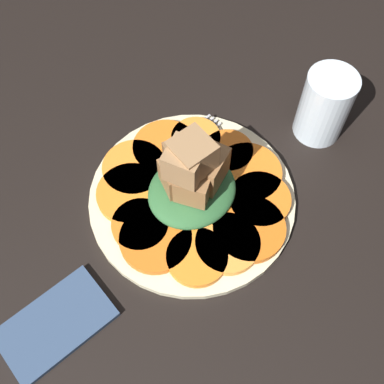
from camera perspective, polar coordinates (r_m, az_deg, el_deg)
table_slab at (r=63.25cm, az=0.00°, el=-1.38°), size 120.00×120.00×2.00cm
plate at (r=61.91cm, az=0.00°, el=-0.72°), size 26.42×26.42×1.05cm
carrot_slice_0 at (r=59.18cm, az=6.77°, el=-4.30°), size 8.96×8.96×1.01cm
carrot_slice_1 at (r=61.15cm, az=8.02°, el=-0.92°), size 7.86×7.86×1.01cm
carrot_slice_2 at (r=62.95cm, az=6.58°, el=2.26°), size 8.96×8.96×1.01cm
carrot_slice_3 at (r=64.54cm, az=4.30°, el=4.81°), size 6.67×6.67×1.01cm
carrot_slice_4 at (r=65.57cm, az=0.46°, el=6.35°), size 6.71×6.71×1.01cm
carrot_slice_5 at (r=64.80cm, az=-3.17°, el=5.26°), size 8.76×8.76×1.01cm
carrot_slice_6 at (r=63.40cm, az=-6.85°, el=2.85°), size 8.38×8.38×1.01cm
carrot_slice_7 at (r=61.47cm, az=-7.29°, el=-0.20°), size 8.68×8.68×1.01cm
carrot_slice_8 at (r=59.30cm, az=-6.16°, el=-3.92°), size 7.04×7.04×1.01cm
carrot_slice_9 at (r=58.36cm, az=-4.32°, el=-5.57°), size 8.83×8.83×1.01cm
carrot_slice_10 at (r=57.30cm, az=0.60°, el=-7.72°), size 7.36×7.36×1.01cm
carrot_slice_11 at (r=58.12cm, az=4.25°, el=-6.09°), size 7.87×7.87×1.01cm
center_pile at (r=57.84cm, az=-0.05°, el=1.69°), size 11.52×10.52×11.42cm
fork at (r=64.55cm, az=-2.15°, el=4.52°), size 17.24×3.36×0.40cm
water_glass at (r=66.86cm, az=15.44°, el=9.82°), size 6.65×6.65×10.18cm
napkin at (r=58.19cm, az=-15.86°, el=-14.85°), size 12.52×7.51×0.80cm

